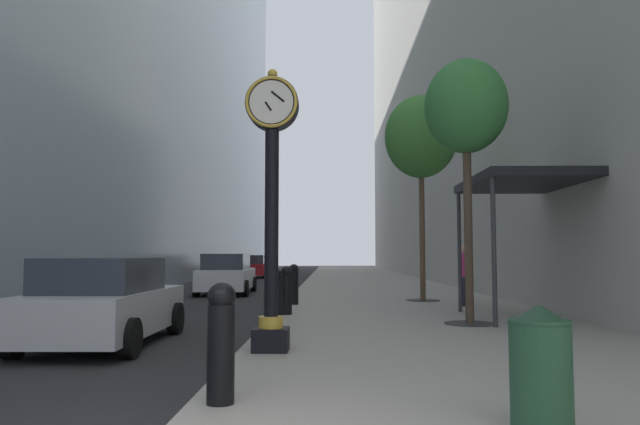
% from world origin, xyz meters
% --- Properties ---
extents(ground_plane, '(110.00, 110.00, 0.00)m').
position_xyz_m(ground_plane, '(0.00, 27.00, 0.00)').
color(ground_plane, '#262628').
rests_on(ground_plane, ground).
extents(sidewalk_right, '(7.13, 80.00, 0.14)m').
position_xyz_m(sidewalk_right, '(3.57, 30.00, 0.07)').
color(sidewalk_right, '#9E998E').
rests_on(sidewalk_right, ground).
extents(street_clock, '(0.84, 0.55, 4.44)m').
position_xyz_m(street_clock, '(0.51, 5.27, 2.58)').
color(street_clock, black).
rests_on(street_clock, sidewalk_right).
extents(bollard_nearest, '(0.29, 0.29, 1.20)m').
position_xyz_m(bollard_nearest, '(0.34, 2.10, 0.77)').
color(bollard_nearest, black).
rests_on(bollard_nearest, sidewalk_right).
extents(bollard_third, '(0.29, 0.29, 1.20)m').
position_xyz_m(bollard_third, '(0.34, 7.86, 0.77)').
color(bollard_third, black).
rests_on(bollard_third, sidewalk_right).
extents(bollard_fourth, '(0.29, 0.29, 1.20)m').
position_xyz_m(bollard_fourth, '(0.34, 10.75, 0.77)').
color(bollard_fourth, black).
rests_on(bollard_fourth, sidewalk_right).
extents(bollard_fifth, '(0.29, 0.29, 1.20)m').
position_xyz_m(bollard_fifth, '(0.34, 13.63, 0.77)').
color(bollard_fifth, black).
rests_on(bollard_fifth, sidewalk_right).
extents(street_tree_near, '(1.81, 1.81, 5.78)m').
position_xyz_m(street_tree_near, '(4.42, 8.82, 4.81)').
color(street_tree_near, '#333335').
rests_on(street_tree_near, sidewalk_right).
extents(street_tree_mid_near, '(2.38, 2.38, 6.73)m').
position_xyz_m(street_tree_mid_near, '(4.42, 15.14, 5.47)').
color(street_tree_mid_near, '#333335').
rests_on(street_tree_mid_near, sidewalk_right).
extents(trash_bin, '(0.53, 0.53, 1.05)m').
position_xyz_m(trash_bin, '(3.24, 1.33, 0.68)').
color(trash_bin, '#234C33').
rests_on(trash_bin, sidewalk_right).
extents(pedestrian_walking, '(0.46, 0.46, 1.79)m').
position_xyz_m(pedestrian_walking, '(5.34, 13.11, 1.10)').
color(pedestrian_walking, '#23232D').
rests_on(pedestrian_walking, sidewalk_right).
extents(storefront_awning, '(2.40, 3.60, 3.30)m').
position_xyz_m(storefront_awning, '(5.89, 9.88, 3.28)').
color(storefront_awning, black).
rests_on(storefront_awning, sidewalk_right).
extents(car_red_near, '(2.19, 4.57, 1.59)m').
position_xyz_m(car_red_near, '(-4.06, 37.54, 0.78)').
color(car_red_near, '#AD191E').
rests_on(car_red_near, ground).
extents(car_black_mid, '(2.09, 4.47, 1.56)m').
position_xyz_m(car_black_mid, '(-4.57, 31.83, 0.77)').
color(car_black_mid, black).
rests_on(car_black_mid, ground).
extents(car_silver_far, '(2.10, 4.19, 1.56)m').
position_xyz_m(car_silver_far, '(-2.63, 6.66, 0.76)').
color(car_silver_far, '#B7BABF').
rests_on(car_silver_far, ground).
extents(car_white_trailing, '(2.23, 4.68, 1.66)m').
position_xyz_m(car_white_trailing, '(-2.86, 20.25, 0.81)').
color(car_white_trailing, silver).
rests_on(car_white_trailing, ground).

